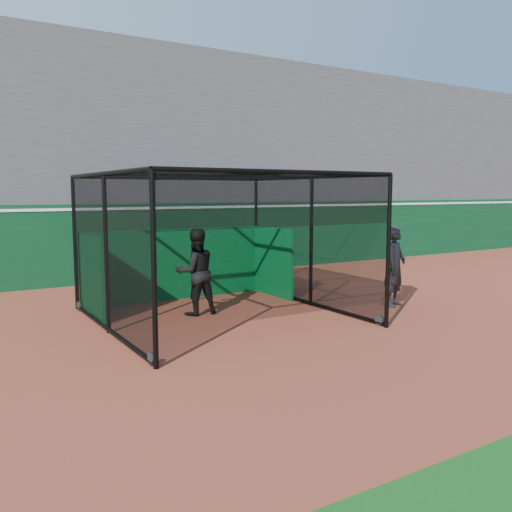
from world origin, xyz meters
TOP-DOWN VIEW (x-y plane):
  - ground at (0.00, 0.00)m, footprint 120.00×120.00m
  - outfield_wall at (0.00, 8.50)m, footprint 50.00×0.50m
  - grandstand at (0.00, 12.27)m, footprint 50.00×7.85m
  - batting_cage at (-0.47, 2.22)m, footprint 5.28×5.43m
  - batter at (-0.80, 2.80)m, footprint 1.01×0.80m
  - on_deck_player at (3.90, 1.05)m, footprint 0.87×0.74m

SIDE VIEW (x-z plane):
  - ground at x=0.00m, z-range 0.00..0.00m
  - on_deck_player at x=3.90m, z-range 0.00..2.02m
  - batter at x=-0.80m, z-range 0.00..2.03m
  - outfield_wall at x=0.00m, z-range 0.04..2.54m
  - batting_cage at x=-0.47m, z-range 0.00..3.24m
  - grandstand at x=0.00m, z-range 0.00..8.95m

